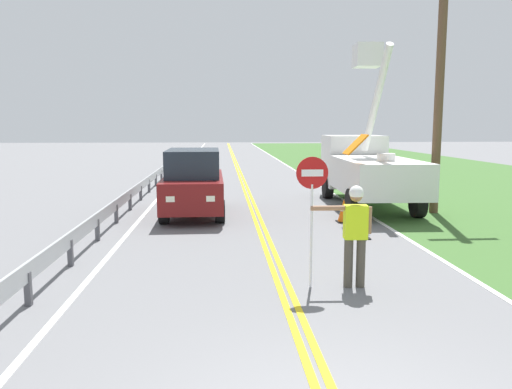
# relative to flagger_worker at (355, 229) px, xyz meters

# --- Properties ---
(grass_verge_right) EXTENTS (16.00, 110.00, 0.01)m
(grass_verge_right) POSITION_rel_flagger_worker_xyz_m (10.36, 15.61, -1.04)
(grass_verge_right) COLOR #3D662D
(grass_verge_right) RESTS_ON ground
(centerline_yellow_left) EXTENTS (0.11, 110.00, 0.01)m
(centerline_yellow_left) POSITION_rel_flagger_worker_xyz_m (-1.33, 15.61, -1.04)
(centerline_yellow_left) COLOR yellow
(centerline_yellow_left) RESTS_ON ground
(centerline_yellow_right) EXTENTS (0.11, 110.00, 0.01)m
(centerline_yellow_right) POSITION_rel_flagger_worker_xyz_m (-1.15, 15.61, -1.04)
(centerline_yellow_right) COLOR yellow
(centerline_yellow_right) RESTS_ON ground
(edge_line_right) EXTENTS (0.12, 110.00, 0.01)m
(edge_line_right) POSITION_rel_flagger_worker_xyz_m (2.36, 15.61, -1.04)
(edge_line_right) COLOR silver
(edge_line_right) RESTS_ON ground
(edge_line_left) EXTENTS (0.12, 110.00, 0.01)m
(edge_line_left) POSITION_rel_flagger_worker_xyz_m (-4.84, 15.61, -1.04)
(edge_line_left) COLOR silver
(edge_line_left) RESTS_ON ground
(flagger_worker) EXTENTS (1.09, 0.26, 1.83)m
(flagger_worker) POSITION_rel_flagger_worker_xyz_m (0.00, 0.00, 0.00)
(flagger_worker) COLOR #474238
(flagger_worker) RESTS_ON ground
(stop_sign_paddle) EXTENTS (0.56, 0.04, 2.33)m
(stop_sign_paddle) POSITION_rel_flagger_worker_xyz_m (-0.77, 0.03, 0.66)
(stop_sign_paddle) COLOR silver
(stop_sign_paddle) RESTS_ON ground
(utility_bucket_truck) EXTENTS (2.83, 6.87, 5.69)m
(utility_bucket_truck) POSITION_rel_flagger_worker_xyz_m (2.83, 9.14, 0.38)
(utility_bucket_truck) COLOR white
(utility_bucket_truck) RESTS_ON ground
(oncoming_suv_nearest) EXTENTS (1.97, 4.63, 2.10)m
(oncoming_suv_nearest) POSITION_rel_flagger_worker_xyz_m (-3.23, 7.55, 0.01)
(oncoming_suv_nearest) COLOR maroon
(oncoming_suv_nearest) RESTS_ON ground
(utility_pole_near) EXTENTS (1.80, 0.28, 7.95)m
(utility_pole_near) POSITION_rel_flagger_worker_xyz_m (4.64, 7.39, 3.11)
(utility_pole_near) COLOR brown
(utility_pole_near) RESTS_ON ground
(traffic_cone_lead) EXTENTS (0.40, 0.40, 0.70)m
(traffic_cone_lead) POSITION_rel_flagger_worker_xyz_m (1.22, 3.80, -0.71)
(traffic_cone_lead) COLOR orange
(traffic_cone_lead) RESTS_ON ground
(traffic_cone_mid) EXTENTS (0.40, 0.40, 0.70)m
(traffic_cone_mid) POSITION_rel_flagger_worker_xyz_m (1.28, 5.98, -0.71)
(traffic_cone_mid) COLOR orange
(traffic_cone_mid) RESTS_ON ground
(guardrail_left_shoulder) EXTENTS (0.10, 32.00, 0.71)m
(guardrail_left_shoulder) POSITION_rel_flagger_worker_xyz_m (-5.44, 12.00, -0.53)
(guardrail_left_shoulder) COLOR #9EA0A3
(guardrail_left_shoulder) RESTS_ON ground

